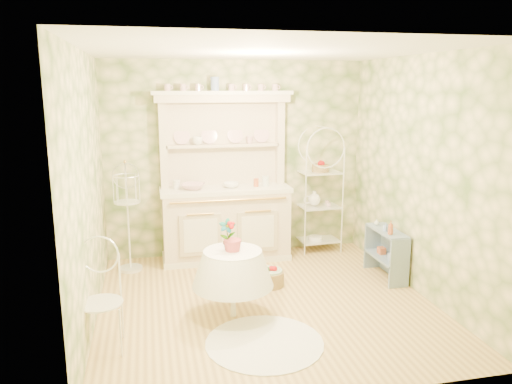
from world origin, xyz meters
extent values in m
plane|color=tan|center=(0.00, 0.00, 0.00)|extent=(3.60, 3.60, 0.00)
plane|color=white|center=(0.00, 0.00, 2.70)|extent=(3.60, 3.60, 0.00)
plane|color=beige|center=(-1.80, 0.00, 1.35)|extent=(3.60, 3.60, 0.00)
plane|color=beige|center=(1.80, 0.00, 1.35)|extent=(3.60, 3.60, 0.00)
plane|color=beige|center=(0.00, 1.80, 1.35)|extent=(3.60, 3.60, 0.00)
plane|color=beige|center=(0.00, -1.80, 1.35)|extent=(3.60, 3.60, 0.00)
cube|color=beige|center=(-0.20, 1.52, 1.15)|extent=(1.87, 0.61, 2.29)
cube|color=white|center=(1.18, 1.62, 0.90)|extent=(0.58, 0.43, 1.79)
cube|color=#758CA3|center=(1.64, 0.42, 0.31)|extent=(0.31, 0.73, 0.61)
cylinder|color=white|center=(-0.41, -0.25, 0.35)|extent=(0.69, 0.69, 0.71)
cube|color=white|center=(-1.68, -0.66, 0.49)|extent=(0.51, 0.51, 0.99)
cube|color=white|center=(-1.49, 1.35, 0.70)|extent=(0.36, 0.36, 1.40)
cylinder|color=#9E824F|center=(0.16, 0.46, 0.12)|extent=(0.38, 0.38, 0.23)
cylinder|color=white|center=(-0.22, -0.87, 0.00)|extent=(1.46, 1.46, 0.01)
imported|color=white|center=(-0.64, 1.50, 1.02)|extent=(0.40, 0.40, 0.08)
imported|color=white|center=(-0.12, 1.50, 1.02)|extent=(0.28, 0.28, 0.07)
imported|color=white|center=(-0.55, 1.68, 1.61)|extent=(0.16, 0.16, 0.11)
imported|color=white|center=(0.17, 1.68, 1.61)|extent=(0.11, 0.11, 0.10)
imported|color=#3F7238|center=(-0.46, -0.22, 0.85)|extent=(0.19, 0.15, 0.32)
imported|color=#B95830|center=(1.58, 0.23, 0.68)|extent=(0.09, 0.09, 0.17)
imported|color=#7B95CD|center=(1.60, 0.38, 0.65)|extent=(0.06, 0.06, 0.11)
imported|color=silver|center=(1.61, 0.65, 0.65)|extent=(0.08, 0.08, 0.08)
camera|label=1|loc=(-1.21, -5.01, 2.35)|focal=35.00mm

